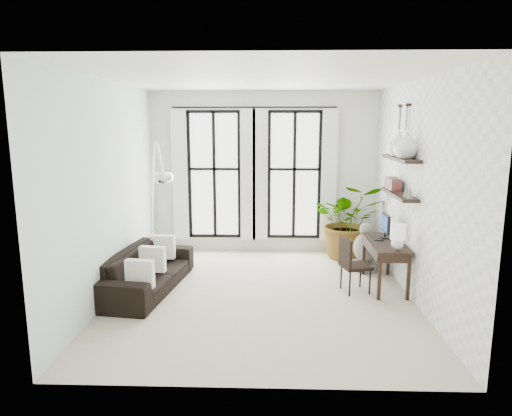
{
  "coord_description": "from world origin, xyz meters",
  "views": [
    {
      "loc": [
        0.13,
        -6.61,
        2.59
      ],
      "look_at": [
        -0.09,
        0.3,
        1.29
      ],
      "focal_mm": 32.0,
      "sensor_mm": 36.0,
      "label": 1
    }
  ],
  "objects_px": {
    "plant": "(348,221)",
    "arc_lamp": "(156,175)",
    "sofa": "(147,270)",
    "buddha": "(365,250)",
    "desk_chair": "(351,261)",
    "desk": "(386,245)"
  },
  "relations": [
    {
      "from": "desk",
      "to": "desk_chair",
      "type": "height_order",
      "value": "desk"
    },
    {
      "from": "plant",
      "to": "buddha",
      "type": "distance_m",
      "value": 0.86
    },
    {
      "from": "arc_lamp",
      "to": "buddha",
      "type": "bearing_deg",
      "value": 11.07
    },
    {
      "from": "plant",
      "to": "desk_chair",
      "type": "distance_m",
      "value": 1.89
    },
    {
      "from": "arc_lamp",
      "to": "plant",
      "type": "bearing_deg",
      "value": 23.46
    },
    {
      "from": "sofa",
      "to": "desk",
      "type": "bearing_deg",
      "value": -79.28
    },
    {
      "from": "sofa",
      "to": "buddha",
      "type": "xyz_separation_m",
      "value": [
        3.62,
        1.1,
        0.04
      ]
    },
    {
      "from": "desk_chair",
      "to": "buddha",
      "type": "height_order",
      "value": "desk_chair"
    },
    {
      "from": "sofa",
      "to": "desk_chair",
      "type": "xyz_separation_m",
      "value": [
        3.18,
        -0.0,
        0.18
      ]
    },
    {
      "from": "buddha",
      "to": "plant",
      "type": "bearing_deg",
      "value": 104.27
    },
    {
      "from": "plant",
      "to": "arc_lamp",
      "type": "bearing_deg",
      "value": -156.54
    },
    {
      "from": "desk_chair",
      "to": "sofa",
      "type": "bearing_deg",
      "value": 165.3
    },
    {
      "from": "sofa",
      "to": "desk",
      "type": "distance_m",
      "value": 3.77
    },
    {
      "from": "desk_chair",
      "to": "buddha",
      "type": "bearing_deg",
      "value": 53.34
    },
    {
      "from": "arc_lamp",
      "to": "sofa",
      "type": "bearing_deg",
      "value": -104.0
    },
    {
      "from": "sofa",
      "to": "desk_chair",
      "type": "relative_size",
      "value": 2.51
    },
    {
      "from": "arc_lamp",
      "to": "buddha",
      "type": "relative_size",
      "value": 2.68
    },
    {
      "from": "plant",
      "to": "buddha",
      "type": "xyz_separation_m",
      "value": [
        0.19,
        -0.76,
        -0.37
      ]
    },
    {
      "from": "desk_chair",
      "to": "buddha",
      "type": "xyz_separation_m",
      "value": [
        0.45,
        1.1,
        -0.13
      ]
    },
    {
      "from": "desk",
      "to": "arc_lamp",
      "type": "distance_m",
      "value": 3.8
    },
    {
      "from": "desk_chair",
      "to": "arc_lamp",
      "type": "distance_m",
      "value": 3.35
    },
    {
      "from": "desk",
      "to": "buddha",
      "type": "height_order",
      "value": "desk"
    }
  ]
}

